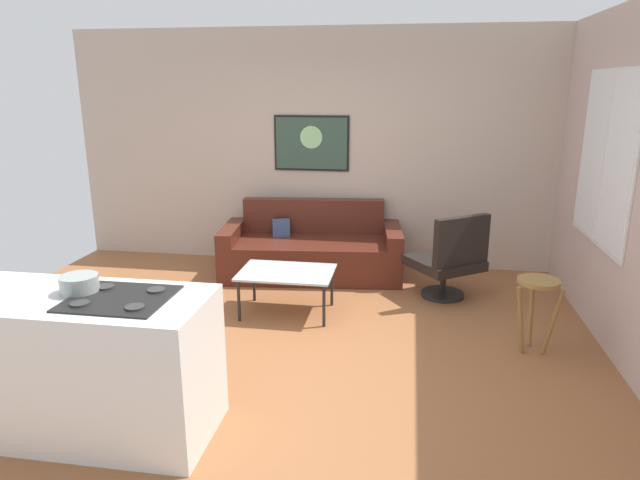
# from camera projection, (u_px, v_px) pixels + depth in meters

# --- Properties ---
(ground) EXTENTS (6.40, 6.40, 0.04)m
(ground) POSITION_uv_depth(u_px,v_px,m) (292.00, 349.00, 4.74)
(ground) COLOR #935A35
(back_wall) EXTENTS (6.40, 0.05, 2.80)m
(back_wall) POSITION_uv_depth(u_px,v_px,m) (332.00, 150.00, 6.67)
(back_wall) COLOR #BDAA99
(back_wall) RESTS_ON ground
(right_wall) EXTENTS (0.05, 6.40, 2.80)m
(right_wall) POSITION_uv_depth(u_px,v_px,m) (634.00, 187.00, 4.24)
(right_wall) COLOR #C0A59D
(right_wall) RESTS_ON ground
(couch) EXTENTS (2.12, 1.10, 0.83)m
(couch) POSITION_uv_depth(u_px,v_px,m) (312.00, 251.00, 6.49)
(couch) COLOR #4D1F15
(couch) RESTS_ON ground
(coffee_table) EXTENTS (0.90, 0.62, 0.43)m
(coffee_table) POSITION_uv_depth(u_px,v_px,m) (287.00, 275.00, 5.34)
(coffee_table) COLOR silver
(coffee_table) RESTS_ON ground
(armchair) EXTENTS (0.88, 0.87, 0.91)m
(armchair) POSITION_uv_depth(u_px,v_px,m) (450.00, 259.00, 5.69)
(armchair) COLOR black
(armchair) RESTS_ON ground
(bar_stool) EXTENTS (0.38, 0.38, 0.63)m
(bar_stool) POSITION_uv_depth(u_px,v_px,m) (537.00, 295.00, 4.53)
(bar_stool) COLOR olive
(bar_stool) RESTS_ON ground
(kitchen_counter) EXTENTS (1.63, 0.71, 0.94)m
(kitchen_counter) POSITION_uv_depth(u_px,v_px,m) (83.00, 364.00, 3.50)
(kitchen_counter) COLOR white
(kitchen_counter) RESTS_ON ground
(mixing_bowl) EXTENTS (0.23, 0.23, 0.11)m
(mixing_bowl) POSITION_uv_depth(u_px,v_px,m) (79.00, 284.00, 3.42)
(mixing_bowl) COLOR gray
(mixing_bowl) RESTS_ON kitchen_counter
(wall_painting) EXTENTS (0.91, 0.03, 0.66)m
(wall_painting) POSITION_uv_depth(u_px,v_px,m) (311.00, 143.00, 6.64)
(wall_painting) COLOR black
(window) EXTENTS (0.03, 1.38, 1.51)m
(window) POSITION_uv_depth(u_px,v_px,m) (606.00, 159.00, 4.78)
(window) COLOR silver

